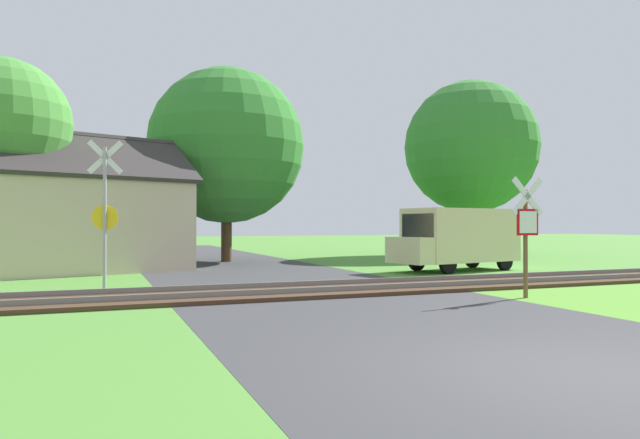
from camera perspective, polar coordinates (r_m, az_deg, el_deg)
name	(u,v)px	position (r m, az deg, el deg)	size (l,w,h in m)	color
ground_plane	(583,375)	(7.10, 24.83, -13.96)	(160.00, 160.00, 0.00)	#4C8433
road_asphalt	(472,341)	(8.58, 14.94, -11.63)	(7.18, 80.00, 0.01)	#38383A
rail_track	(316,290)	(14.03, -0.42, -7.09)	(60.00, 2.60, 0.22)	#422D1E
stop_sign_near	(526,228)	(13.71, 19.95, -0.84)	(0.88, 0.15, 2.74)	brown
crossing_sign_far	(105,207)	(15.43, -20.72, 1.16)	(0.87, 0.19, 3.82)	#9E9EA5
house	(61,221)	(22.14, -24.50, -0.11)	(9.64, 7.45, 5.02)	#C6B293
tree_far	(471,147)	(32.37, 14.86, 7.01)	(7.19, 7.19, 9.51)	#513823
tree_left	(3,124)	(22.17, -29.12, 8.35)	(4.40, 4.40, 7.29)	#513823
tree_center	(227,146)	(26.32, -9.32, 7.26)	(7.02, 7.02, 8.75)	#513823
mail_truck	(458,237)	(21.22, 13.59, -1.67)	(5.16, 2.74, 2.24)	beige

